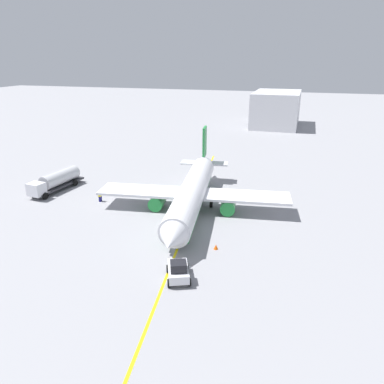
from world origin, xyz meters
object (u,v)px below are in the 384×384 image
airplane (193,193)px  pushback_tug (178,271)px  refueling_worker (100,196)px  safety_cone_nose (216,247)px  fuel_tanker (56,181)px

airplane → pushback_tug: (17.41, 3.61, -1.67)m
refueling_worker → safety_cone_nose: (9.53, 20.60, -0.53)m
pushback_tug → safety_cone_nose: bearing=162.1°
pushback_tug → safety_cone_nose: 7.46m
safety_cone_nose → pushback_tug: bearing=-17.9°
airplane → fuel_tanker: bearing=-93.7°
pushback_tug → refueling_worker: bearing=-132.2°
fuel_tanker → refueling_worker: 9.91m
fuel_tanker → refueling_worker: fuel_tanker is taller
airplane → refueling_worker: size_ratio=19.85×
fuel_tanker → pushback_tug: bearing=55.7°
airplane → refueling_worker: (0.82, -14.72, -1.86)m
airplane → pushback_tug: bearing=11.7°
safety_cone_nose → airplane: bearing=-150.4°
airplane → pushback_tug: airplane is taller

